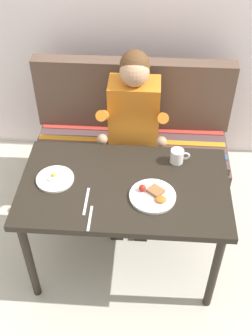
{
  "coord_description": "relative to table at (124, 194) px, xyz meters",
  "views": [
    {
      "loc": [
        0.12,
        -1.67,
        2.41
      ],
      "look_at": [
        0.0,
        0.15,
        0.72
      ],
      "focal_mm": 44.5,
      "sensor_mm": 36.0,
      "label": 1
    }
  ],
  "objects": [
    {
      "name": "knife",
      "position": [
        -0.2,
        -0.15,
        0.08
      ],
      "size": [
        0.01,
        0.2,
        0.0
      ],
      "primitive_type": "cube",
      "rotation": [
        0.0,
        0.0,
        -0.0
      ],
      "color": "silver",
      "rests_on": "table"
    },
    {
      "name": "plate_eggs",
      "position": [
        -0.4,
        0.01,
        0.09
      ],
      "size": [
        0.22,
        0.22,
        0.04
      ],
      "color": "white",
      "rests_on": "table"
    },
    {
      "name": "couch",
      "position": [
        0.0,
        0.76,
        -0.32
      ],
      "size": [
        1.44,
        0.56,
        1.0
      ],
      "color": "brown",
      "rests_on": "ground"
    },
    {
      "name": "coffee_mug",
      "position": [
        0.3,
        0.22,
        0.13
      ],
      "size": [
        0.12,
        0.08,
        0.09
      ],
      "color": "white",
      "rests_on": "table"
    },
    {
      "name": "person",
      "position": [
        0.02,
        0.59,
        0.09
      ],
      "size": [
        0.45,
        0.61,
        1.21
      ],
      "color": "orange",
      "rests_on": "ground"
    },
    {
      "name": "plate_breakfast",
      "position": [
        0.16,
        -0.08,
        0.09
      ],
      "size": [
        0.26,
        0.26,
        0.05
      ],
      "color": "white",
      "rests_on": "table"
    },
    {
      "name": "fork",
      "position": [
        -0.16,
        -0.26,
        0.08
      ],
      "size": [
        0.01,
        0.17,
        0.0
      ],
      "primitive_type": "cube",
      "rotation": [
        0.0,
        0.0,
        0.01
      ],
      "color": "silver",
      "rests_on": "table"
    },
    {
      "name": "ground_plane",
      "position": [
        0.0,
        0.0,
        -0.65
      ],
      "size": [
        8.0,
        8.0,
        0.0
      ],
      "primitive_type": "plane",
      "color": "beige"
    },
    {
      "name": "table",
      "position": [
        0.0,
        0.0,
        0.0
      ],
      "size": [
        1.2,
        0.7,
        0.73
      ],
      "color": "black",
      "rests_on": "ground"
    }
  ]
}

